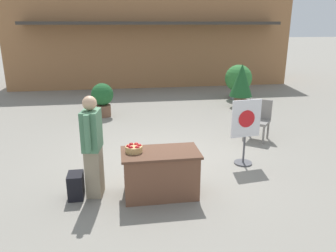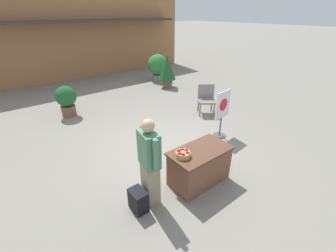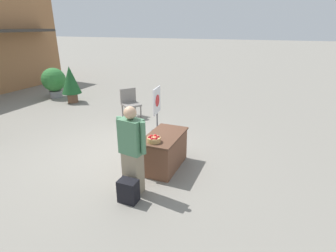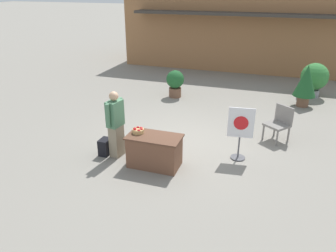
{
  "view_description": "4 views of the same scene",
  "coord_description": "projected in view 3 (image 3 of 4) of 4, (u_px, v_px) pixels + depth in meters",
  "views": [
    {
      "loc": [
        -0.84,
        -6.17,
        2.73
      ],
      "look_at": [
        -0.01,
        -0.8,
        1.02
      ],
      "focal_mm": 35.0,
      "sensor_mm": 36.0,
      "label": 1
    },
    {
      "loc": [
        -2.97,
        -3.83,
        3.17
      ],
      "look_at": [
        -0.42,
        -0.57,
        1.05
      ],
      "focal_mm": 24.0,
      "sensor_mm": 36.0,
      "label": 2
    },
    {
      "loc": [
        -4.95,
        -3.33,
        2.94
      ],
      "look_at": [
        0.07,
        -1.31,
        0.86
      ],
      "focal_mm": 28.0,
      "sensor_mm": 36.0,
      "label": 3
    },
    {
      "loc": [
        2.26,
        -7.64,
        3.98
      ],
      "look_at": [
        0.09,
        -1.25,
        1.03
      ],
      "focal_mm": 35.0,
      "sensor_mm": 36.0,
      "label": 4
    }
  ],
  "objects": [
    {
      "name": "ground_plane",
      "position": [
        118.0,
        152.0,
        6.5
      ],
      "size": [
        120.0,
        120.0,
        0.0
      ],
      "primitive_type": "plane",
      "color": "gray"
    },
    {
      "name": "display_table",
      "position": [
        164.0,
        151.0,
        5.71
      ],
      "size": [
        1.26,
        0.69,
        0.77
      ],
      "color": "brown",
      "rests_on": "ground_plane"
    },
    {
      "name": "apple_basket",
      "position": [
        154.0,
        139.0,
        5.21
      ],
      "size": [
        0.27,
        0.27,
        0.13
      ],
      "color": "tan",
      "rests_on": "display_table"
    },
    {
      "name": "person_visitor",
      "position": [
        132.0,
        150.0,
        4.68
      ],
      "size": [
        0.32,
        0.6,
        1.67
      ],
      "rotation": [
        0.0,
        0.0,
        -0.16
      ],
      "color": "gray",
      "rests_on": "ground_plane"
    },
    {
      "name": "backpack",
      "position": [
        128.0,
        191.0,
        4.62
      ],
      "size": [
        0.24,
        0.34,
        0.42
      ],
      "color": "black",
      "rests_on": "ground_plane"
    },
    {
      "name": "poster_board",
      "position": [
        157.0,
        108.0,
        7.51
      ],
      "size": [
        0.61,
        0.36,
        1.33
      ],
      "rotation": [
        0.0,
        0.0,
        -1.45
      ],
      "color": "#4C4C51",
      "rests_on": "ground_plane"
    },
    {
      "name": "patio_chair",
      "position": [
        130.0,
        102.0,
        8.85
      ],
      "size": [
        0.77,
        0.77,
        0.97
      ],
      "rotation": [
        0.0,
        0.0,
        4.05
      ],
      "color": "gray",
      "rests_on": "ground_plane"
    },
    {
      "name": "potted_plant_far_right",
      "position": [
        71.0,
        82.0,
        10.47
      ],
      "size": [
        0.76,
        0.76,
        1.46
      ],
      "color": "brown",
      "rests_on": "ground_plane"
    },
    {
      "name": "potted_plant_near_right",
      "position": [
        54.0,
        81.0,
        11.26
      ],
      "size": [
        1.0,
        1.0,
        1.28
      ],
      "color": "gray",
      "rests_on": "ground_plane"
    }
  ]
}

